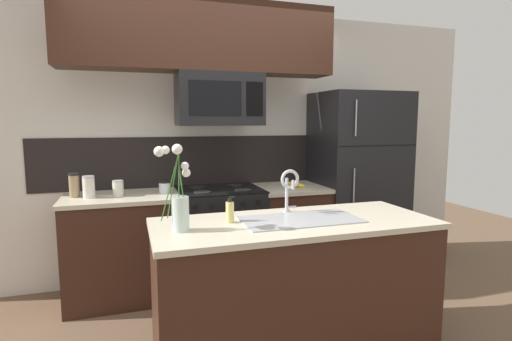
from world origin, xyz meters
TOP-DOWN VIEW (x-y plane):
  - ground_plane at (0.00, 0.00)m, footprint 10.00×10.00m
  - rear_partition at (0.30, 1.28)m, footprint 5.20×0.10m
  - splash_band at (0.00, 1.22)m, footprint 3.28×0.01m
  - back_counter_left at (-0.85, 0.90)m, footprint 0.97×0.65m
  - back_counter_right at (0.70, 0.90)m, footprint 0.66×0.65m
  - stove_range at (0.00, 0.90)m, footprint 0.76×0.64m
  - microwave at (0.00, 0.88)m, footprint 0.74×0.40m
  - upper_cabinet_band at (-0.15, 0.85)m, footprint 2.34×0.34m
  - refrigerator at (1.44, 0.92)m, footprint 0.86×0.74m
  - storage_jar_tall at (-1.22, 0.93)m, footprint 0.08×0.08m
  - storage_jar_medium at (-1.11, 0.87)m, footprint 0.10×0.10m
  - storage_jar_short at (-0.88, 0.88)m, footprint 0.09×0.09m
  - storage_jar_squat at (-0.49, 0.90)m, footprint 0.10×0.10m
  - banana_bunch at (0.74, 0.84)m, footprint 0.19×0.12m
  - island_counter at (0.21, -0.35)m, footprint 1.79×0.73m
  - kitchen_sink at (0.25, -0.35)m, footprint 0.76×0.39m
  - sink_faucet at (0.25, -0.16)m, footprint 0.14×0.14m
  - dish_soap_bottle at (-0.20, -0.27)m, footprint 0.06×0.05m
  - flower_vase at (-0.52, -0.37)m, footprint 0.20×0.14m

SIDE VIEW (x-z plane):
  - ground_plane at x=0.00m, z-range 0.00..0.00m
  - island_counter at x=0.21m, z-range 0.00..0.91m
  - back_counter_left at x=-0.85m, z-range 0.00..0.91m
  - back_counter_right at x=0.70m, z-range 0.00..0.91m
  - stove_range at x=0.00m, z-range 0.00..0.93m
  - kitchen_sink at x=0.25m, z-range 0.76..0.92m
  - refrigerator at x=1.44m, z-range 0.00..1.82m
  - banana_bunch at x=0.74m, z-range 0.89..0.97m
  - storage_jar_squat at x=-0.49m, z-range 0.91..1.01m
  - storage_jar_short at x=-0.88m, z-range 0.91..1.04m
  - dish_soap_bottle at x=-0.20m, z-range 0.90..1.06m
  - storage_jar_medium at x=-1.11m, z-range 0.91..1.09m
  - storage_jar_tall at x=-1.22m, z-range 0.91..1.11m
  - flower_vase at x=-0.52m, z-range 0.82..1.33m
  - sink_faucet at x=0.25m, z-range 0.95..1.26m
  - splash_band at x=0.00m, z-range 0.91..1.39m
  - rear_partition at x=0.30m, z-range 0.00..2.60m
  - microwave at x=0.00m, z-range 1.50..1.95m
  - upper_cabinet_band at x=-0.15m, z-range 1.95..2.55m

